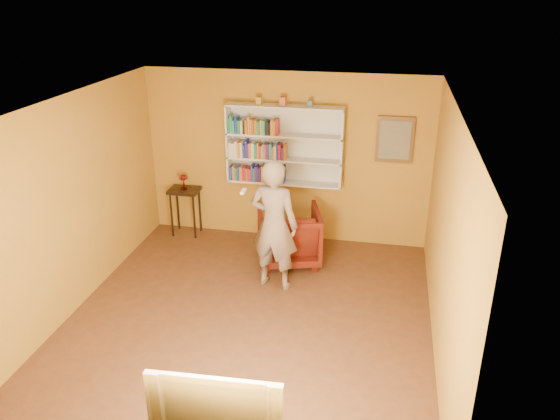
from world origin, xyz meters
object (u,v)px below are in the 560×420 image
(console_table, at_px, (185,197))
(ruby_lustre, at_px, (183,179))
(person, at_px, (274,225))
(bookshelf, at_px, (285,145))
(television, at_px, (218,400))
(armchair, at_px, (289,236))

(console_table, distance_m, ruby_lustre, 0.31)
(ruby_lustre, height_order, person, person)
(bookshelf, distance_m, television, 4.74)
(console_table, bearing_deg, ruby_lustre, -135.00)
(console_table, height_order, ruby_lustre, ruby_lustre)
(bookshelf, height_order, console_table, bookshelf)
(ruby_lustre, bearing_deg, console_table, 45.00)
(console_table, height_order, television, television)
(bookshelf, relative_size, ruby_lustre, 7.49)
(console_table, xyz_separation_m, armchair, (1.85, -0.61, -0.24))
(bookshelf, relative_size, television, 1.61)
(bookshelf, bearing_deg, television, -85.79)
(bookshelf, xyz_separation_m, ruby_lustre, (-1.64, -0.16, -0.62))
(bookshelf, height_order, television, bookshelf)
(television, bearing_deg, ruby_lustre, 110.99)
(bookshelf, bearing_deg, armchair, -74.90)
(ruby_lustre, relative_size, television, 0.21)
(armchair, bearing_deg, television, 76.46)
(console_table, distance_m, armchair, 1.96)
(console_table, xyz_separation_m, television, (1.99, -4.50, 0.11))
(armchair, height_order, person, person)
(bookshelf, relative_size, person, 0.98)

